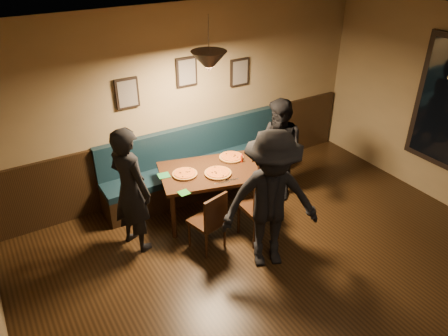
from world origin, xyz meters
The scene contains 23 objects.
floor centered at (0.00, 0.00, 0.00)m, with size 7.00×7.00×0.00m, color black.
ceiling centered at (0.00, 0.00, 2.80)m, with size 7.00×7.00×0.00m, color silver.
wall_back centered at (0.00, 3.50, 1.40)m, with size 6.00×6.00×0.00m, color #8C704F.
wainscot centered at (0.00, 3.47, 0.50)m, with size 5.88×0.06×1.00m, color black.
booth_bench centered at (0.00, 3.20, 0.50)m, with size 3.00×0.60×1.00m, color #0F232D, non-canonical shape.
picture_left centered at (-0.90, 3.47, 1.70)m, with size 0.32×0.04×0.42m, color black.
picture_center centered at (0.00, 3.47, 1.85)m, with size 0.32×0.04×0.42m, color black.
picture_right centered at (0.90, 3.47, 1.70)m, with size 0.32×0.04×0.42m, color black.
pendant_lamp centered at (-0.15, 2.53, 2.25)m, with size 0.44×0.44×0.25m, color black.
dining_table centered at (-0.15, 2.53, 0.37)m, with size 1.38×0.89×0.74m, color black.
chair_near_left centered at (-0.55, 1.95, 0.43)m, with size 0.38×0.38×0.85m, color black, non-canonical shape.
chair_near_right centered at (0.15, 1.79, 0.50)m, with size 0.45×0.45×1.01m, color black, non-canonical shape.
diner_left centered at (-1.32, 2.47, 0.84)m, with size 0.61×0.40×1.69m, color black.
diner_right centered at (0.97, 2.46, 0.78)m, with size 0.75×0.59×1.55m, color black.
diner_front centered at (-0.04, 1.32, 0.89)m, with size 1.16×0.66×1.79m, color black.
pizza_a centered at (-0.51, 2.61, 0.76)m, with size 0.34×0.34×0.04m, color gold.
pizza_b centered at (-0.12, 2.39, 0.76)m, with size 0.37×0.37×0.04m, color orange.
pizza_c centered at (0.27, 2.69, 0.76)m, with size 0.35×0.35×0.04m, color orange.
soda_glass centered at (0.44, 2.21, 0.81)m, with size 0.07×0.07×0.14m, color black.
tabasco_bottle centered at (0.34, 2.52, 0.80)m, with size 0.03×0.03×0.13m, color #A41B05.
napkin_a centered at (-0.76, 2.74, 0.74)m, with size 0.15×0.15×0.01m, color #1B6633.
napkin_b centered at (-0.72, 2.22, 0.74)m, with size 0.13×0.13×0.01m, color #1F7421.
cutlery_set centered at (-0.12, 2.18, 0.74)m, with size 0.02×0.19×0.00m, color silver.
Camera 1 is at (-2.63, -1.94, 3.72)m, focal length 34.59 mm.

